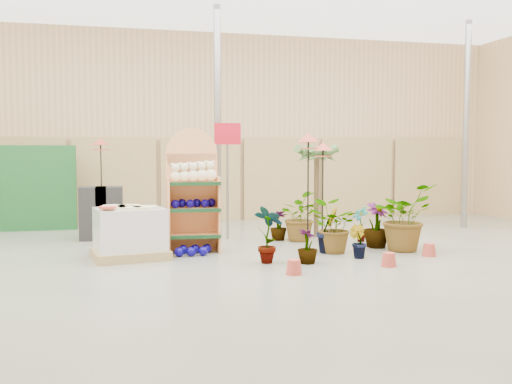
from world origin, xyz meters
TOP-DOWN VIEW (x-y plane):
  - room at (0.00, 0.91)m, footprint 15.20×12.10m
  - display_shelf at (-0.70, 1.89)m, footprint 0.90×0.61m
  - teddy_bears at (-0.67, 1.79)m, footprint 0.77×0.21m
  - gazing_balls_shelf at (-0.70, 1.77)m, footprint 0.76×0.26m
  - gazing_balls_floor at (-0.75, 1.48)m, footprint 0.63×0.39m
  - pallet_stack at (-1.74, 1.41)m, footprint 1.26×1.11m
  - charcoal_planters at (-2.23, 3.55)m, footprint 0.80×0.50m
  - trellis_stock at (-3.80, 5.20)m, footprint 2.00×0.30m
  - offer_sign at (0.10, 2.98)m, footprint 0.50×0.08m
  - bird_table_front at (0.99, 0.87)m, footprint 0.34×0.34m
  - bird_table_right at (1.56, 1.76)m, footprint 0.34×0.34m
  - bird_table_back at (-2.26, 4.50)m, footprint 0.34×0.34m
  - palm at (1.91, 3.08)m, footprint 0.70×0.70m
  - potted_plant_0 at (0.26, 0.54)m, footprint 0.53×0.55m
  - potted_plant_1 at (1.44, 1.19)m, footprint 0.53×0.53m
  - potted_plant_2 at (1.49, 1.14)m, footprint 1.02×0.98m
  - potted_plant_3 at (2.44, 1.47)m, footprint 0.58×0.58m
  - potted_plant_4 at (2.45, 2.14)m, footprint 0.31×0.39m
  - potted_plant_6 at (1.34, 2.52)m, footprint 0.73×0.83m
  - potted_plant_7 at (0.82, 0.38)m, footprint 0.41×0.41m
  - potted_plant_9 at (1.73, 0.62)m, footprint 0.34×0.36m
  - potted_plant_10 at (2.76, 1.10)m, footprint 1.31×1.25m
  - potted_plant_11 at (1.01, 2.65)m, footprint 0.34×0.34m

SIDE VIEW (x-z plane):
  - gazing_balls_floor at x=-0.75m, z-range 0.00..0.15m
  - potted_plant_9 at x=1.73m, z-range 0.00..0.52m
  - potted_plant_7 at x=0.82m, z-range 0.00..0.53m
  - potted_plant_11 at x=1.01m, z-range 0.00..0.57m
  - potted_plant_4 at x=2.45m, z-range 0.00..0.65m
  - potted_plant_1 at x=1.44m, z-range 0.00..0.75m
  - potted_plant_3 at x=2.44m, z-range 0.00..0.78m
  - pallet_stack at x=-1.74m, z-range -0.02..0.81m
  - potted_plant_2 at x=1.49m, z-range 0.00..0.87m
  - potted_plant_0 at x=0.26m, z-range 0.00..0.87m
  - potted_plant_6 at x=1.34m, z-range 0.00..0.91m
  - charcoal_planters at x=-2.23m, z-range 0.00..1.00m
  - potted_plant_10 at x=2.76m, z-range 0.00..1.13m
  - gazing_balls_shelf at x=-0.70m, z-range 0.74..0.88m
  - trellis_stock at x=-3.80m, z-range 0.00..1.80m
  - display_shelf at x=-0.70m, z-range -0.09..1.97m
  - teddy_bears at x=-0.67m, z-range 1.14..1.47m
  - offer_sign at x=0.10m, z-range 0.47..2.67m
  - palm at x=1.91m, z-range 0.68..2.59m
  - bird_table_right at x=1.56m, z-range 0.78..2.60m
  - bird_table_back at x=-2.26m, z-range 0.83..2.78m
  - bird_table_front at x=0.99m, z-range 0.84..2.79m
  - room at x=0.00m, z-range -0.14..4.56m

